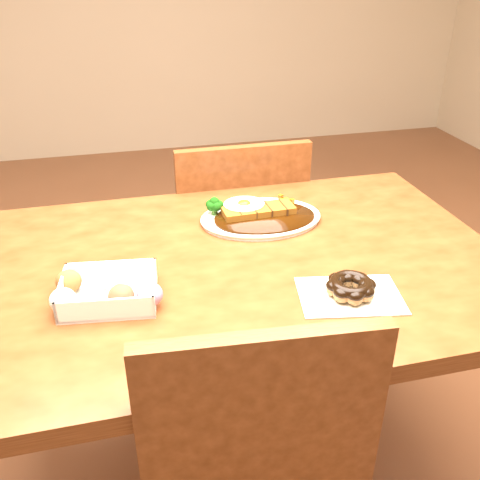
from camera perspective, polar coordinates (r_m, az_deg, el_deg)
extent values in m
cube|color=#4F260F|center=(1.20, -0.25, -2.96)|extent=(1.20, 0.80, 0.04)
cylinder|color=#4F260F|center=(1.70, -21.44, -10.01)|extent=(0.06, 0.06, 0.71)
cylinder|color=#4F260F|center=(1.85, 13.76, -5.30)|extent=(0.06, 0.06, 0.71)
cube|color=#4F260F|center=(1.88, -1.04, -0.98)|extent=(0.42, 0.42, 0.04)
cylinder|color=#4F260F|center=(2.18, 2.37, -3.45)|extent=(0.04, 0.04, 0.41)
cylinder|color=#4F260F|center=(2.12, -6.53, -4.61)|extent=(0.04, 0.04, 0.41)
cylinder|color=#4F260F|center=(1.91, 5.22, -8.71)|extent=(0.04, 0.04, 0.41)
cylinder|color=#4F260F|center=(1.84, -5.00, -10.26)|extent=(0.04, 0.04, 0.41)
cube|color=#4F260F|center=(1.61, 0.41, 3.20)|extent=(0.40, 0.03, 0.40)
cube|color=#4F260F|center=(0.92, 2.34, -19.81)|extent=(0.40, 0.06, 0.40)
ellipsoid|color=white|center=(1.36, 2.24, 2.29)|extent=(0.31, 0.22, 0.01)
ellipsoid|color=black|center=(1.34, 2.64, 2.39)|extent=(0.26, 0.19, 0.01)
cube|color=#6B380C|center=(1.36, 1.98, 3.10)|extent=(0.19, 0.07, 0.02)
ellipsoid|color=white|center=(1.36, 0.45, 3.85)|extent=(0.11, 0.09, 0.01)
ellipsoid|color=#FFB214|center=(1.36, 0.45, 3.89)|extent=(0.03, 0.03, 0.02)
cube|color=white|center=(1.08, -13.82, -5.18)|extent=(0.20, 0.16, 0.05)
ellipsoid|color=beige|center=(1.07, -18.36, -6.11)|extent=(0.05, 0.05, 0.05)
ellipsoid|color=beige|center=(1.05, -15.48, -6.01)|extent=(0.05, 0.05, 0.05)
ellipsoid|color=black|center=(1.05, -12.55, -5.89)|extent=(0.05, 0.05, 0.05)
ellipsoid|color=pink|center=(1.04, -9.59, -5.75)|extent=(0.05, 0.05, 0.05)
ellipsoid|color=brown|center=(1.12, -17.81, -4.23)|extent=(0.05, 0.05, 0.05)
ellipsoid|color=beige|center=(1.11, -15.07, -4.11)|extent=(0.05, 0.05, 0.05)
ellipsoid|color=beige|center=(1.10, -12.29, -3.98)|extent=(0.05, 0.05, 0.05)
cube|color=silver|center=(1.10, 11.63, -5.81)|extent=(0.23, 0.18, 0.00)
torus|color=olive|center=(1.09, 11.72, -5.04)|extent=(0.11, 0.11, 0.03)
torus|color=black|center=(1.08, 11.77, -4.64)|extent=(0.10, 0.10, 0.02)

